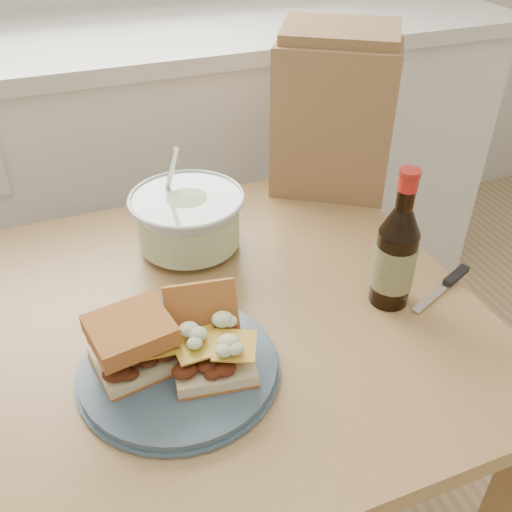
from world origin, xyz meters
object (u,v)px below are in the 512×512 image
object	(u,v)px
dining_table	(235,348)
paper_bag	(334,119)
plate	(179,367)
coleslaw_bowl	(188,222)
beer_bottle	(395,256)

from	to	relation	value
dining_table	paper_bag	world-z (taller)	paper_bag
dining_table	plate	world-z (taller)	plate
dining_table	paper_bag	bearing A→B (deg)	43.03
coleslaw_bowl	beer_bottle	world-z (taller)	beer_bottle
plate	coleslaw_bowl	size ratio (longest dim) A/B	1.34
dining_table	beer_bottle	bearing A→B (deg)	-17.11
dining_table	plate	xyz separation A→B (m)	(-0.13, -0.11, 0.11)
coleslaw_bowl	paper_bag	xyz separation A→B (m)	(0.37, 0.13, 0.11)
dining_table	beer_bottle	distance (m)	0.34
dining_table	beer_bottle	xyz separation A→B (m)	(0.26, -0.08, 0.20)
paper_bag	beer_bottle	bearing A→B (deg)	-69.37
dining_table	coleslaw_bowl	world-z (taller)	coleslaw_bowl
coleslaw_bowl	paper_bag	bearing A→B (deg)	19.00
beer_bottle	paper_bag	bearing A→B (deg)	90.05
coleslaw_bowl	beer_bottle	distance (m)	0.40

